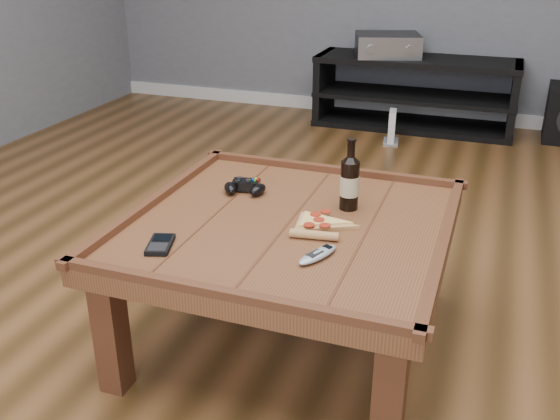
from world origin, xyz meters
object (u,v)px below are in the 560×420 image
(media_console, at_px, (414,94))
(game_controller, at_px, (245,187))
(coffee_table, at_px, (289,238))
(beer_bottle, at_px, (350,181))
(smartphone, at_px, (160,244))
(pizza_slice, at_px, (318,224))
(remote_control, at_px, (318,255))
(game_console, at_px, (392,129))
(av_receiver, at_px, (388,45))

(media_console, xyz_separation_m, game_controller, (-0.23, -2.57, 0.23))
(game_controller, bearing_deg, coffee_table, -48.91)
(coffee_table, xyz_separation_m, media_console, (0.00, 2.75, -0.15))
(beer_bottle, distance_m, smartphone, 0.65)
(coffee_table, distance_m, media_console, 2.75)
(pizza_slice, bearing_deg, remote_control, -82.06)
(coffee_table, xyz_separation_m, game_console, (-0.07, 2.32, -0.29))
(media_console, relative_size, remote_control, 8.72)
(av_receiver, distance_m, game_console, 0.65)
(game_controller, height_order, av_receiver, av_receiver)
(remote_control, xyz_separation_m, game_console, (-0.23, 2.52, -0.36))
(smartphone, height_order, remote_control, remote_control)
(media_console, bearing_deg, pizza_slice, -87.96)
(coffee_table, relative_size, beer_bottle, 4.23)
(coffee_table, xyz_separation_m, remote_control, (0.16, -0.20, 0.07))
(game_controller, relative_size, remote_control, 1.04)
(media_console, height_order, game_console, media_console)
(smartphone, bearing_deg, coffee_table, 27.00)
(media_console, relative_size, game_controller, 8.39)
(media_console, relative_size, smartphone, 10.12)
(pizza_slice, relative_size, av_receiver, 0.55)
(av_receiver, bearing_deg, pizza_slice, -100.72)
(game_controller, height_order, game_console, game_controller)
(smartphone, xyz_separation_m, av_receiver, (0.09, 3.04, 0.12))
(game_console, bearing_deg, smartphone, -103.32)
(coffee_table, xyz_separation_m, game_controller, (-0.23, 0.18, 0.08))
(beer_bottle, bearing_deg, remote_control, -89.47)
(pizza_slice, bearing_deg, beer_bottle, 64.68)
(beer_bottle, relative_size, smartphone, 1.76)
(pizza_slice, bearing_deg, av_receiver, 88.18)
(av_receiver, relative_size, game_console, 2.36)
(beer_bottle, relative_size, game_console, 1.10)
(game_controller, relative_size, av_receiver, 0.32)
(smartphone, relative_size, game_console, 0.63)
(game_console, bearing_deg, av_receiver, 100.35)
(coffee_table, relative_size, remote_control, 6.42)
(pizza_slice, xyz_separation_m, smartphone, (-0.40, -0.29, -0.00))
(smartphone, bearing_deg, game_controller, 64.07)
(av_receiver, xyz_separation_m, game_console, (0.14, -0.42, -0.48))
(pizza_slice, relative_size, smartphone, 2.09)
(media_console, height_order, beer_bottle, beer_bottle)
(av_receiver, bearing_deg, remote_control, -100.06)
(coffee_table, distance_m, av_receiver, 2.76)
(pizza_slice, xyz_separation_m, game_console, (-0.17, 2.33, -0.36))
(beer_bottle, distance_m, pizza_slice, 0.20)
(coffee_table, relative_size, media_console, 0.74)
(beer_bottle, height_order, av_receiver, beer_bottle)
(game_controller, distance_m, av_receiver, 2.57)
(media_console, bearing_deg, coffee_table, -90.00)
(beer_bottle, bearing_deg, coffee_table, -131.92)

